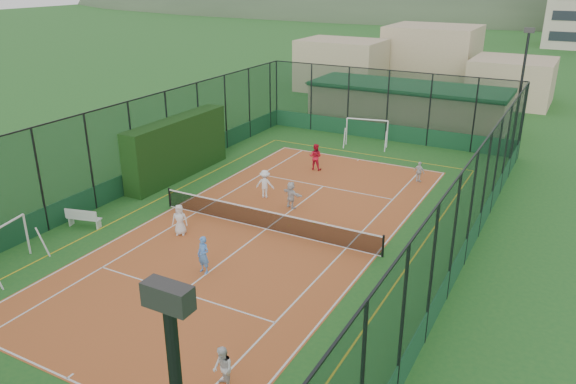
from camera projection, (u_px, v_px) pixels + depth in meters
name	position (u px, v px, depth m)	size (l,w,h in m)	color
ground	(266.00, 229.00, 26.63)	(300.00, 300.00, 0.00)	#205E24
court_slab	(266.00, 229.00, 26.63)	(11.17, 23.97, 0.01)	#C0592A
tennis_net	(266.00, 219.00, 26.44)	(11.67, 0.12, 1.06)	black
perimeter_fence	(265.00, 180.00, 25.71)	(18.12, 34.12, 5.00)	black
floodlight_ne	(519.00, 96.00, 34.89)	(0.60, 0.26, 8.25)	black
clubhouse	(408.00, 105.00, 44.04)	(15.20, 7.20, 3.15)	tan
distant_hills	(551.00, 15.00, 149.28)	(200.00, 60.00, 24.00)	#384C33
hedge_left	(178.00, 148.00, 32.85)	(1.20, 8.02, 3.51)	black
white_bench	(84.00, 217.00, 26.74)	(1.69, 0.46, 0.95)	white
futsal_goal_near	(3.00, 249.00, 22.77)	(0.84, 2.89, 1.86)	white
futsal_goal_far	(367.00, 133.00, 38.83)	(2.92, 0.85, 1.88)	white
child_near_left	(180.00, 220.00, 25.86)	(0.72, 0.47, 1.47)	white
child_near_mid	(203.00, 255.00, 22.56)	(0.58, 0.38, 1.58)	#5393EC
child_near_right	(223.00, 369.00, 16.27)	(0.69, 0.53, 1.41)	white
child_far_left	(265.00, 184.00, 30.07)	(1.00, 0.57, 1.54)	white
child_far_right	(419.00, 172.00, 32.34)	(0.71, 0.30, 1.21)	silver
child_far_back	(291.00, 195.00, 28.77)	(1.32, 0.42, 1.43)	silver
coach	(315.00, 157.00, 34.27)	(0.79, 0.62, 1.63)	red
tennis_balls	(311.00, 223.00, 27.14)	(1.55, 1.20, 0.07)	#CCE033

